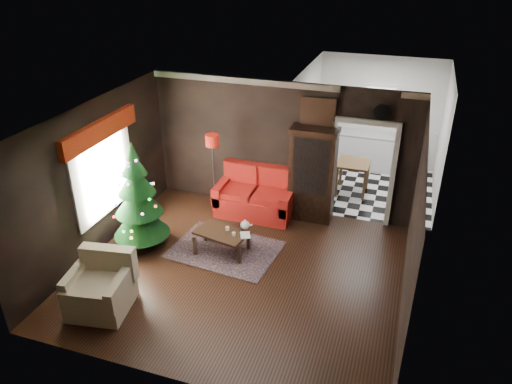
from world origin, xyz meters
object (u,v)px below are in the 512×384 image
(curio_cabinet, at_px, (312,177))
(kitchen_table, at_px, (352,178))
(loveseat, at_px, (255,193))
(floor_lamp, at_px, (214,175))
(wall_clock, at_px, (382,112))
(teapot, at_px, (245,225))
(armchair, at_px, (99,285))
(coffee_table, at_px, (222,242))
(christmas_tree, at_px, (138,197))

(curio_cabinet, xyz_separation_m, kitchen_table, (0.65, 1.43, -0.57))
(loveseat, distance_m, kitchen_table, 2.45)
(curio_cabinet, bearing_deg, loveseat, -169.17)
(floor_lamp, bearing_deg, wall_clock, 9.12)
(loveseat, bearing_deg, teapot, -79.56)
(armchair, xyz_separation_m, teapot, (1.60, 2.29, 0.07))
(coffee_table, distance_m, kitchen_table, 3.75)
(wall_clock, distance_m, kitchen_table, 2.43)
(floor_lamp, xyz_separation_m, coffee_table, (0.74, -1.44, -0.60))
(coffee_table, height_order, teapot, teapot)
(armchair, bearing_deg, kitchen_table, 50.02)
(loveseat, bearing_deg, floor_lamp, -172.33)
(floor_lamp, height_order, teapot, floor_lamp)
(floor_lamp, bearing_deg, christmas_tree, -114.62)
(curio_cabinet, bearing_deg, floor_lamp, -170.53)
(curio_cabinet, relative_size, kitchen_table, 2.53)
(curio_cabinet, bearing_deg, armchair, -123.07)
(coffee_table, distance_m, wall_clock, 3.83)
(floor_lamp, relative_size, wall_clock, 5.66)
(teapot, bearing_deg, coffee_table, -149.04)
(armchair, distance_m, kitchen_table, 6.14)
(armchair, xyz_separation_m, wall_clock, (3.70, 4.02, 1.92))
(kitchen_table, bearing_deg, christmas_tree, -134.89)
(floor_lamp, relative_size, armchair, 1.91)
(curio_cabinet, distance_m, kitchen_table, 1.67)
(wall_clock, relative_size, kitchen_table, 0.43)
(loveseat, xyz_separation_m, floor_lamp, (-0.88, -0.12, 0.33))
(armchair, xyz_separation_m, coffee_table, (1.22, 2.06, -0.23))
(curio_cabinet, distance_m, teapot, 1.84)
(floor_lamp, distance_m, christmas_tree, 1.89)
(loveseat, relative_size, curio_cabinet, 0.89)
(floor_lamp, distance_m, coffee_table, 1.73)
(loveseat, distance_m, coffee_table, 1.59)
(loveseat, relative_size, christmas_tree, 0.85)
(floor_lamp, distance_m, wall_clock, 3.62)
(loveseat, bearing_deg, curio_cabinet, 10.83)
(curio_cabinet, distance_m, coffee_table, 2.31)
(curio_cabinet, relative_size, teapot, 9.71)
(christmas_tree, xyz_separation_m, kitchen_table, (3.46, 3.47, -0.68))
(curio_cabinet, xyz_separation_m, floor_lamp, (-2.03, -0.34, -0.12))
(christmas_tree, relative_size, wall_clock, 6.26)
(christmas_tree, distance_m, kitchen_table, 4.94)
(armchair, height_order, wall_clock, wall_clock)
(coffee_table, bearing_deg, armchair, -120.56)
(loveseat, distance_m, floor_lamp, 0.94)
(loveseat, xyz_separation_m, kitchen_table, (1.80, 1.65, -0.12))
(loveseat, height_order, coffee_table, loveseat)
(kitchen_table, bearing_deg, curio_cabinet, -114.44)
(teapot, bearing_deg, wall_clock, 39.47)
(floor_lamp, bearing_deg, armchair, -97.73)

